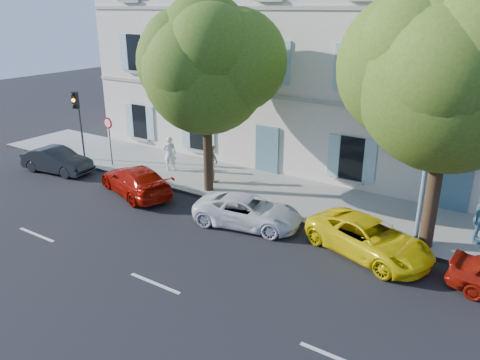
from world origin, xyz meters
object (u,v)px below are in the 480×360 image
Objects in this scene: car_dark_sedan at (57,160)px; traffic_light at (77,111)px; car_white_coupe at (248,211)px; road_sign at (109,131)px; pedestrian_b at (211,163)px; tree_right at (450,81)px; car_yellow_supercar at (369,238)px; tree_left at (206,72)px; street_lamp at (433,114)px; pedestrian_c at (480,219)px; pedestrian_a at (170,153)px; car_red_coupe at (136,181)px.

car_dark_sedan is 1.04× the size of traffic_light.
traffic_light reaches higher than car_white_coupe.
road_sign is 1.43× the size of pedestrian_b.
car_dark_sedan is 0.43× the size of tree_right.
car_white_coupe is 4.71m from car_yellow_supercar.
car_white_coupe is at bearing -97.41° from car_dark_sedan.
tree_right reaches higher than tree_left.
tree_left is 1.00× the size of street_lamp.
pedestrian_c is (3.02, 2.74, 0.43)m from car_yellow_supercar.
tree_right reaches higher than pedestrian_a.
tree_left is 5.65m from pedestrian_a.
car_white_coupe is (6.01, 0.06, -0.07)m from car_red_coupe.
pedestrian_b is 1.00× the size of pedestrian_c.
pedestrian_b is (7.62, 2.99, 0.41)m from car_dark_sedan.
car_red_coupe is 0.50× the size of tree_right.
tree_right is 4.96× the size of pedestrian_c.
car_dark_sedan is at bearing -70.55° from car_red_coupe.
tree_right is 1.11m from street_lamp.
tree_left is at bearing 121.43° from pedestrian_a.
car_red_coupe is at bearing -27.83° from road_sign.
car_white_coupe is at bearing 117.91° from pedestrian_c.
road_sign is at bearing 179.36° from street_lamp.
pedestrian_c is at bearing 5.92° from tree_left.
pedestrian_b is (-3.94, 2.88, 0.46)m from car_white_coupe.
pedestrian_a is at bearing 174.46° from tree_right.
traffic_light is 5.63m from pedestrian_a.
car_white_coupe is 7.47m from street_lamp.
car_red_coupe is 6.43m from traffic_light.
car_white_coupe is at bearing 109.48° from car_red_coupe.
car_white_coupe is 0.51× the size of street_lamp.
tree_right is at bearing -91.90° from car_dark_sedan.
car_dark_sedan is at bearing 79.44° from car_white_coupe.
tree_right reaches higher than car_dark_sedan.
pedestrian_a is at bearing 14.60° from traffic_light.
pedestrian_c is (11.67, 0.17, 0.00)m from pedestrian_b.
road_sign is at bearing 179.69° from tree_left.
road_sign is 1.43× the size of pedestrian_c.
pedestrian_a is at bearing -65.44° from car_dark_sedan.
traffic_light is 19.65m from pedestrian_c.
tree_left is at bearing 121.49° from pedestrian_b.
tree_right is at bearing -0.57° from road_sign.
pedestrian_c is (1.82, 1.29, -3.77)m from street_lamp.
road_sign reaches higher than car_red_coupe.
car_dark_sedan is 11.56m from car_white_coupe.
pedestrian_a is 14.36m from pedestrian_c.
pedestrian_a is 0.98× the size of pedestrian_c.
tree_right reaches higher than car_red_coupe.
street_lamp reaches higher than traffic_light.
pedestrian_c is (1.46, 1.27, -4.82)m from tree_right.
pedestrian_b is (7.85, 1.20, -1.80)m from traffic_light.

